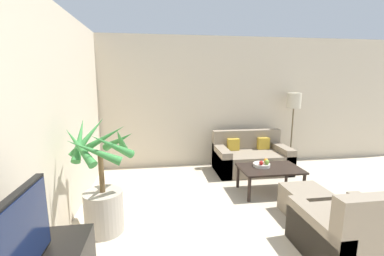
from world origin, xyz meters
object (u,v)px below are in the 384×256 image
(apple_red, at_px, (261,163))
(ottoman, at_px, (305,202))
(apple_green, at_px, (267,162))
(armchair, at_px, (352,235))
(potted_palm, at_px, (103,191))
(sofa_loveseat, at_px, (251,158))
(television, at_px, (10,250))
(fruit_bowl, at_px, (262,165))
(orange_fruit, at_px, (266,161))
(coffee_table, at_px, (270,171))
(floor_lamp, at_px, (294,105))

(apple_red, height_order, ottoman, apple_red)
(apple_green, xyz_separation_m, armchair, (0.18, -1.65, -0.24))
(potted_palm, relative_size, sofa_loveseat, 0.97)
(apple_red, bearing_deg, television, -136.53)
(fruit_bowl, distance_m, apple_red, 0.10)
(fruit_bowl, height_order, orange_fruit, orange_fruit)
(potted_palm, xyz_separation_m, ottoman, (2.62, -0.00, -0.33))
(sofa_loveseat, distance_m, armchair, 2.65)
(orange_fruit, bearing_deg, fruit_bowl, -168.56)
(coffee_table, relative_size, apple_green, 12.57)
(orange_fruit, xyz_separation_m, armchair, (0.16, -1.73, -0.24))
(apple_green, relative_size, armchair, 0.09)
(television, distance_m, apple_green, 3.52)
(television, distance_m, ottoman, 3.29)
(apple_red, xyz_separation_m, orange_fruit, (0.12, 0.09, 0.00))
(coffee_table, xyz_separation_m, armchair, (0.13, -1.63, -0.10))
(sofa_loveseat, xyz_separation_m, armchair, (0.05, -2.65, 0.00))
(floor_lamp, bearing_deg, apple_green, -131.70)
(fruit_bowl, bearing_deg, orange_fruit, 11.44)
(television, height_order, coffee_table, television)
(floor_lamp, distance_m, ottoman, 2.49)
(apple_red, xyz_separation_m, ottoman, (0.31, -0.77, -0.32))
(sofa_loveseat, xyz_separation_m, coffee_table, (-0.07, -1.02, 0.10))
(sofa_loveseat, relative_size, apple_green, 18.54)
(orange_fruit, height_order, ottoman, orange_fruit)
(apple_red, xyz_separation_m, apple_green, (0.10, 0.01, 0.01))
(orange_fruit, distance_m, ottoman, 0.93)
(orange_fruit, height_order, armchair, armchair)
(television, distance_m, apple_red, 3.44)
(sofa_loveseat, bearing_deg, ottoman, -87.03)
(coffee_table, xyz_separation_m, fruit_bowl, (-0.11, 0.09, 0.08))
(television, relative_size, orange_fruit, 12.33)
(orange_fruit, relative_size, armchair, 0.08)
(television, distance_m, sofa_loveseat, 4.35)
(coffee_table, xyz_separation_m, ottoman, (0.16, -0.75, -0.18))
(television, xyz_separation_m, armchair, (2.76, 0.71, -0.63))
(apple_red, distance_m, orange_fruit, 0.15)
(sofa_loveseat, bearing_deg, television, -128.86)
(television, xyz_separation_m, orange_fruit, (2.60, 2.44, -0.39))
(sofa_loveseat, relative_size, armchair, 1.58)
(floor_lamp, xyz_separation_m, coffee_table, (-1.07, -1.28, -0.92))
(floor_lamp, distance_m, fruit_bowl, 1.88)
(sofa_loveseat, relative_size, ottoman, 2.69)
(apple_red, height_order, armchair, armchair)
(fruit_bowl, relative_size, orange_fruit, 3.72)
(potted_palm, height_order, apple_red, potted_palm)
(television, height_order, potted_palm, potted_palm)
(television, xyz_separation_m, apple_red, (2.48, 2.35, -0.39))
(television, bearing_deg, potted_palm, 83.76)
(apple_red, bearing_deg, orange_fruit, 35.63)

